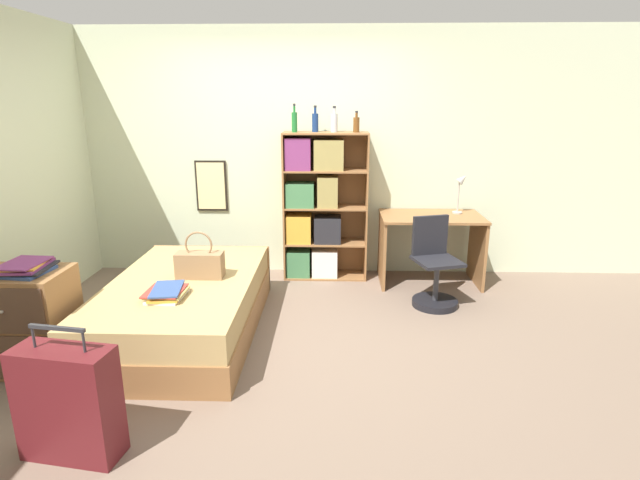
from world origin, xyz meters
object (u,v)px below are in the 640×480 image
object	(u,v)px
dresser	(27,320)
desk	(430,237)
suitcase	(68,403)
bottle_green	(294,121)
desk_chair	(434,277)
bottle_blue	(356,124)
handbag	(200,264)
bookcase	(317,208)
magazine_pile_on_dresser	(26,268)
bottle_clear	(334,122)
book_stack_on_bed	(167,293)
bottle_brown	(315,122)
desk_lamp	(461,186)
bed	(185,305)

from	to	relation	value
dresser	desk	xyz separation A→B (m)	(3.17, 1.84, 0.13)
suitcase	desk	distance (m)	3.65
bottle_green	desk_chair	world-z (taller)	bottle_green
suitcase	bottle_blue	distance (m)	3.56
handbag	bookcase	xyz separation A→B (m)	(0.91, 1.33, 0.19)
magazine_pile_on_dresser	bottle_clear	world-z (taller)	bottle_clear
book_stack_on_bed	bottle_brown	bearing A→B (deg)	60.57
suitcase	bottle_clear	world-z (taller)	bottle_clear
bottle_clear	desk_lamp	distance (m)	1.46
dresser	desk_lamp	distance (m)	4.03
dresser	magazine_pile_on_dresser	world-z (taller)	magazine_pile_on_dresser
bed	bottle_brown	bearing A→B (deg)	54.45
bed	dresser	distance (m)	1.13
desk	bottle_blue	bearing A→B (deg)	169.67
bottle_blue	dresser	bearing A→B (deg)	-140.25
bottle_green	desk_lamp	distance (m)	1.83
bottle_green	bottle_clear	size ratio (longest dim) A/B	1.09
dresser	bottle_brown	bearing A→B (deg)	46.02
bottle_green	bottle_brown	size ratio (longest dim) A/B	1.07
book_stack_on_bed	desk_lamp	world-z (taller)	desk_lamp
bottle_brown	desk_lamp	distance (m)	1.64
magazine_pile_on_dresser	book_stack_on_bed	bearing A→B (deg)	13.54
handbag	bottle_green	size ratio (longest dim) A/B	1.38
magazine_pile_on_dresser	bookcase	bearing A→B (deg)	45.88
suitcase	bottle_blue	size ratio (longest dim) A/B	3.59
magazine_pile_on_dresser	bookcase	xyz separation A→B (m)	(1.92, 1.98, 0.01)
magazine_pile_on_dresser	bed	bearing A→B (deg)	34.13
magazine_pile_on_dresser	bottle_blue	distance (m)	3.18
bottle_clear	desk_chair	distance (m)	1.84
suitcase	book_stack_on_bed	bearing A→B (deg)	81.60
handbag	bookcase	size ratio (longest dim) A/B	0.25
handbag	bottle_clear	bearing A→B (deg)	51.40
desk	desk_lamp	distance (m)	0.61
suitcase	desk_chair	bearing A→B (deg)	42.67
bed	bookcase	world-z (taller)	bookcase
handbag	desk_chair	distance (m)	2.14
bottle_green	desk_chair	xyz separation A→B (m)	(1.35, -0.73, -1.38)
desk	desk_lamp	world-z (taller)	desk_lamp
handbag	bottle_blue	world-z (taller)	bottle_blue
bottle_blue	magazine_pile_on_dresser	bearing A→B (deg)	-139.64
bottle_blue	desk	bearing A→B (deg)	-10.33
bottle_brown	bottle_blue	world-z (taller)	bottle_brown
dresser	desk	distance (m)	3.66
book_stack_on_bed	desk	bearing A→B (deg)	36.07
magazine_pile_on_dresser	bottle_blue	xyz separation A→B (m)	(2.33, 1.98, 0.88)
bookcase	bottle_clear	distance (m)	0.90
book_stack_on_bed	magazine_pile_on_dresser	distance (m)	0.95
handbag	desk_chair	bearing A→B (deg)	16.00
book_stack_on_bed	desk	size ratio (longest dim) A/B	0.36
handbag	desk	bearing A→B (deg)	29.45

